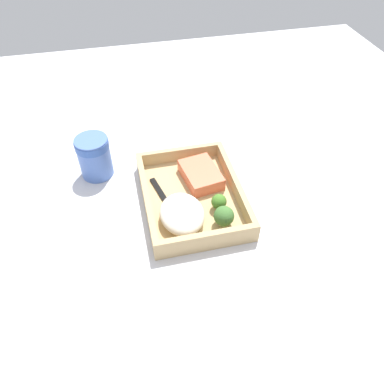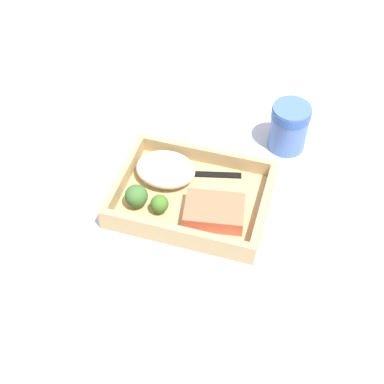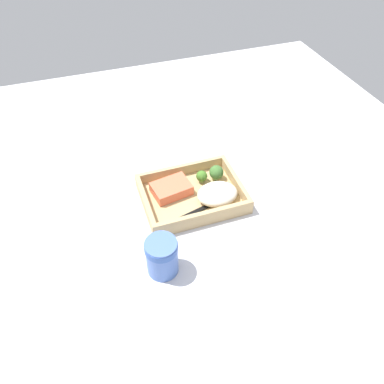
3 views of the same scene
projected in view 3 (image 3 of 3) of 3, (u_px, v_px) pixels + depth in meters
ground_plane at (192, 202)px, 100.65cm from camera, size 160.00×160.00×2.00cm
takeout_tray at (192, 198)px, 99.52cm from camera, size 26.17×19.72×1.20cm
tray_rim at (192, 192)px, 98.00cm from camera, size 26.17×19.72×3.14cm
salmon_fillet at (171, 189)px, 99.05cm from camera, size 10.85×8.50×2.85cm
mashed_potatoes at (217, 194)px, 96.78cm from camera, size 10.65×8.54×4.08cm
broccoli_floret_1 at (216, 172)px, 102.25cm from camera, size 3.92×3.92×4.38cm
broccoli_floret_2 at (202, 176)px, 101.70cm from camera, size 3.07×3.07×3.59cm
fork at (205, 207)px, 95.86cm from camera, size 15.74×5.32×0.44cm
paper_cup at (162, 255)px, 80.65cm from camera, size 7.22×7.22×9.43cm
receipt_slip at (162, 144)px, 116.67cm from camera, size 9.32×13.61×0.24cm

